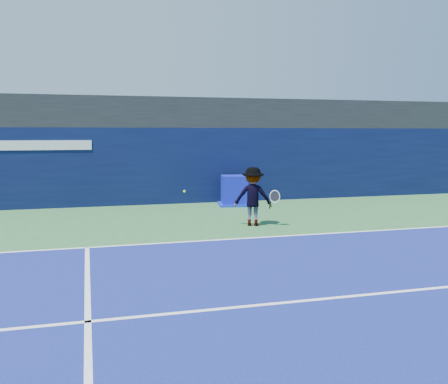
{
  "coord_description": "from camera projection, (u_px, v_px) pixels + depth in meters",
  "views": [
    {
      "loc": [
        -4.94,
        -9.41,
        2.8
      ],
      "look_at": [
        -0.92,
        5.2,
        1.0
      ],
      "focal_mm": 40.0,
      "sensor_mm": 36.0,
      "label": 1
    }
  ],
  "objects": [
    {
      "name": "service_line",
      "position": [
        383.0,
        293.0,
        8.73
      ],
      "size": [
        24.0,
        0.1,
        0.01
      ],
      "primitive_type": "cube",
      "color": "white",
      "rests_on": "ground"
    },
    {
      "name": "tennis_ball",
      "position": [
        184.0,
        191.0,
        14.66
      ],
      "size": [
        0.08,
        0.08,
        0.08
      ],
      "color": "#BED517",
      "rests_on": "ground"
    },
    {
      "name": "equipment_cart",
      "position": [
        234.0,
        192.0,
        19.37
      ],
      "size": [
        1.38,
        1.38,
        1.16
      ],
      "color": "#0C10AB",
      "rests_on": "ground"
    },
    {
      "name": "back_wall_assembly",
      "position": [
        211.0,
        165.0,
        20.52
      ],
      "size": [
        36.0,
        1.03,
        3.0
      ],
      "color": "#091035",
      "rests_on": "ground"
    },
    {
      "name": "tennis_player",
      "position": [
        253.0,
        197.0,
        15.07
      ],
      "size": [
        1.41,
        1.02,
        1.77
      ],
      "color": "white",
      "rests_on": "ground"
    },
    {
      "name": "ground",
      "position": [
        330.0,
        265.0,
        10.64
      ],
      "size": [
        80.0,
        80.0,
        0.0
      ],
      "primitive_type": "plane",
      "color": "#2C6334",
      "rests_on": "ground"
    },
    {
      "name": "stadium_band",
      "position": [
        206.0,
        114.0,
        21.23
      ],
      "size": [
        36.0,
        3.0,
        1.2
      ],
      "primitive_type": "cube",
      "color": "black",
      "rests_on": "back_wall_assembly"
    },
    {
      "name": "baseline",
      "position": [
        278.0,
        236.0,
        13.51
      ],
      "size": [
        24.0,
        0.1,
        0.01
      ],
      "primitive_type": "cube",
      "color": "white",
      "rests_on": "ground"
    }
  ]
}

